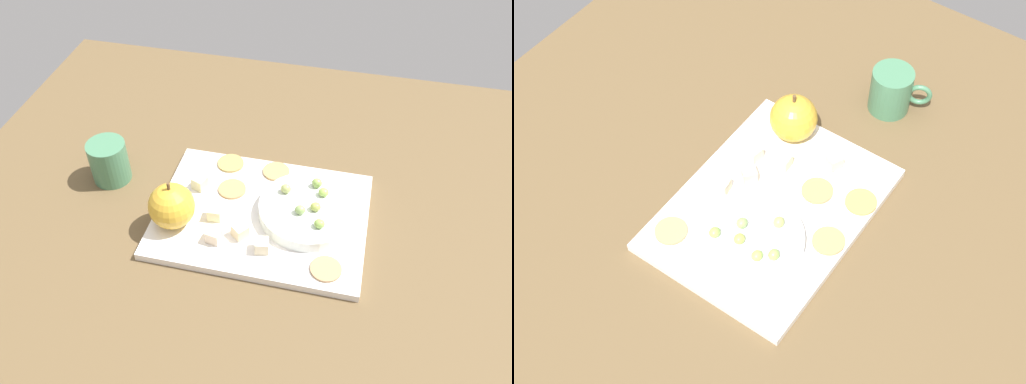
# 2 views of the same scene
# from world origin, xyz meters

# --- Properties ---
(table) EXTENTS (1.16, 1.01, 0.04)m
(table) POSITION_xyz_m (0.00, 0.00, 0.02)
(table) COLOR brown
(table) RESTS_ON ground
(platter) EXTENTS (0.34, 0.25, 0.01)m
(platter) POSITION_xyz_m (0.03, -0.03, 0.05)
(platter) COLOR white
(platter) RESTS_ON table
(serving_dish) EXTENTS (0.16, 0.16, 0.02)m
(serving_dish) POSITION_xyz_m (-0.04, -0.04, 0.07)
(serving_dish) COLOR white
(serving_dish) RESTS_ON platter
(apple_whole) EXTENTS (0.07, 0.07, 0.07)m
(apple_whole) POSITION_xyz_m (0.16, 0.02, 0.09)
(apple_whole) COLOR gold
(apple_whole) RESTS_ON platter
(apple_stem) EXTENTS (0.01, 0.00, 0.01)m
(apple_stem) POSITION_xyz_m (0.16, 0.02, 0.14)
(apple_stem) COLOR brown
(apple_stem) RESTS_ON apple_whole
(cheese_cube_0) EXTENTS (0.03, 0.03, 0.02)m
(cheese_cube_0) POSITION_xyz_m (0.05, 0.03, 0.07)
(cheese_cube_0) COLOR beige
(cheese_cube_0) RESTS_ON platter
(cheese_cube_1) EXTENTS (0.03, 0.03, 0.02)m
(cheese_cube_1) POSITION_xyz_m (0.15, -0.06, 0.07)
(cheese_cube_1) COLOR beige
(cheese_cube_1) RESTS_ON platter
(cheese_cube_2) EXTENTS (0.02, 0.02, 0.02)m
(cheese_cube_2) POSITION_xyz_m (0.09, 0.05, 0.07)
(cheese_cube_2) COLOR beige
(cheese_cube_2) RESTS_ON platter
(cheese_cube_3) EXTENTS (0.02, 0.02, 0.02)m
(cheese_cube_3) POSITION_xyz_m (0.10, -0.00, 0.07)
(cheese_cube_3) COLOR beige
(cheese_cube_3) RESTS_ON platter
(cheese_cube_4) EXTENTS (0.02, 0.02, 0.02)m
(cheese_cube_4) POSITION_xyz_m (0.02, 0.05, 0.07)
(cheese_cube_4) COLOR beige
(cheese_cube_4) RESTS_ON platter
(cracker_0) EXTENTS (0.05, 0.05, 0.00)m
(cracker_0) POSITION_xyz_m (0.09, -0.07, 0.06)
(cracker_0) COLOR tan
(cracker_0) RESTS_ON platter
(cracker_1) EXTENTS (0.05, 0.05, 0.00)m
(cracker_1) POSITION_xyz_m (0.11, -0.13, 0.06)
(cracker_1) COLOR tan
(cracker_1) RESTS_ON platter
(cracker_2) EXTENTS (0.05, 0.05, 0.00)m
(cracker_2) POSITION_xyz_m (-0.08, 0.06, 0.06)
(cracker_2) COLOR tan
(cracker_2) RESTS_ON platter
(cracker_3) EXTENTS (0.05, 0.05, 0.00)m
(cracker_3) POSITION_xyz_m (0.03, -0.13, 0.06)
(cracker_3) COLOR tan
(cracker_3) RESTS_ON platter
(grape_0) EXTENTS (0.02, 0.02, 0.01)m
(grape_0) POSITION_xyz_m (-0.05, -0.03, 0.08)
(grape_0) COLOR #A0AE4E
(grape_0) RESTS_ON serving_dish
(grape_1) EXTENTS (0.02, 0.02, 0.01)m
(grape_1) POSITION_xyz_m (-0.06, -0.07, 0.08)
(grape_1) COLOR #9BC454
(grape_1) RESTS_ON serving_dish
(grape_2) EXTENTS (0.02, 0.02, 0.01)m
(grape_2) POSITION_xyz_m (-0.03, -0.02, 0.08)
(grape_2) COLOR #8AAC5F
(grape_2) RESTS_ON serving_dish
(grape_3) EXTENTS (0.02, 0.02, 0.02)m
(grape_3) POSITION_xyz_m (-0.00, -0.06, 0.09)
(grape_3) COLOR #9FAC5F
(grape_3) RESTS_ON serving_dish
(grape_4) EXTENTS (0.02, 0.02, 0.02)m
(grape_4) POSITION_xyz_m (-0.05, -0.09, 0.09)
(grape_4) COLOR #91B756
(grape_4) RESTS_ON serving_dish
(grape_5) EXTENTS (0.02, 0.02, 0.01)m
(grape_5) POSITION_xyz_m (-0.06, -0.00, 0.08)
(grape_5) COLOR #8CB54F
(grape_5) RESTS_ON serving_dish
(cup) EXTENTS (0.07, 0.09, 0.08)m
(cup) POSITION_xyz_m (0.31, -0.07, 0.08)
(cup) COLOR #457B57
(cup) RESTS_ON table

